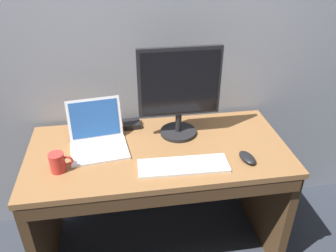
% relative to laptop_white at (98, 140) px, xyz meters
% --- Properties ---
extents(ground_plane, '(14.00, 14.00, 0.00)m').
position_rel_laptop_white_xyz_m(ground_plane, '(0.33, -0.07, -0.83)').
color(ground_plane, '#2D333D').
extents(desk, '(1.45, 0.69, 0.78)m').
position_rel_laptop_white_xyz_m(desk, '(0.33, -0.08, -0.29)').
color(desk, olive).
rests_on(desk, ground).
extents(laptop_white, '(0.34, 0.34, 0.24)m').
position_rel_laptop_white_xyz_m(laptop_white, '(0.00, 0.00, 0.00)').
color(laptop_white, white).
rests_on(laptop_white, desk).
extents(external_monitor, '(0.46, 0.21, 0.54)m').
position_rel_laptop_white_xyz_m(external_monitor, '(0.47, 0.06, 0.23)').
color(external_monitor, black).
rests_on(external_monitor, desk).
extents(wired_keyboard, '(0.47, 0.17, 0.02)m').
position_rel_laptop_white_xyz_m(wired_keyboard, '(0.44, -0.25, -0.04)').
color(wired_keyboard, white).
rests_on(wired_keyboard, desk).
extents(computer_mouse, '(0.09, 0.14, 0.03)m').
position_rel_laptop_white_xyz_m(computer_mouse, '(0.78, -0.25, -0.03)').
color(computer_mouse, black).
rests_on(computer_mouse, desk).
extents(external_drive_box, '(0.11, 0.11, 0.03)m').
position_rel_laptop_white_xyz_m(external_drive_box, '(0.20, 0.20, -0.03)').
color(external_drive_box, black).
rests_on(external_drive_box, desk).
extents(coffee_mug, '(0.12, 0.08, 0.10)m').
position_rel_laptop_white_xyz_m(coffee_mug, '(-0.19, -0.19, 0.00)').
color(coffee_mug, red).
rests_on(coffee_mug, desk).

